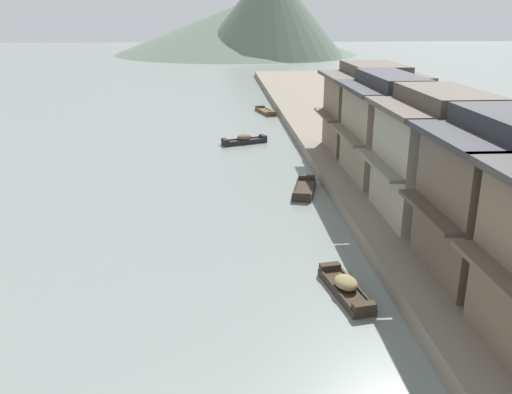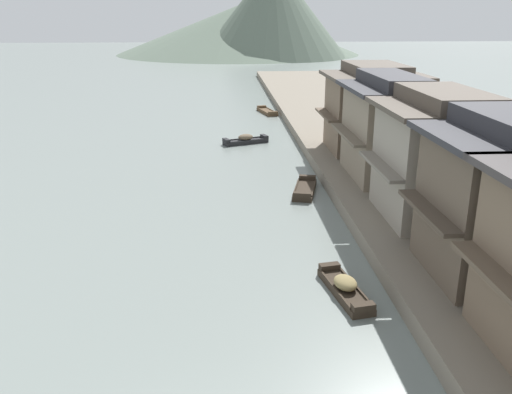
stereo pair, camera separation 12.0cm
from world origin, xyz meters
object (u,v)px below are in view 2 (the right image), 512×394
(boat_moored_nearest, at_px, (246,140))
(house_waterfront_far, at_px, (372,109))
(house_waterfront_narrow, at_px, (388,127))
(house_waterfront_tall, at_px, (440,156))
(boat_moored_third, at_px, (305,189))
(boat_moored_second, at_px, (345,288))
(boat_moored_far, at_px, (267,112))

(boat_moored_nearest, distance_m, house_waterfront_far, 11.10)
(house_waterfront_narrow, bearing_deg, house_waterfront_tall, -86.63)
(boat_moored_third, distance_m, house_waterfront_far, 10.02)
(boat_moored_third, bearing_deg, house_waterfront_far, 51.20)
(house_waterfront_far, bearing_deg, boat_moored_second, -107.43)
(boat_moored_second, distance_m, house_waterfront_far, 20.97)
(boat_moored_third, xyz_separation_m, house_waterfront_far, (5.86, 7.29, 3.58))
(boat_moored_far, xyz_separation_m, house_waterfront_narrow, (4.97, -26.56, 3.60))
(boat_moored_second, relative_size, boat_moored_far, 0.84)
(house_waterfront_tall, bearing_deg, house_waterfront_far, 88.08)
(boat_moored_nearest, xyz_separation_m, boat_moored_far, (2.98, 14.13, -0.12))
(house_waterfront_tall, bearing_deg, boat_moored_nearest, 113.33)
(boat_moored_nearest, height_order, house_waterfront_narrow, house_waterfront_narrow)
(boat_moored_far, bearing_deg, boat_moored_third, -90.04)
(boat_moored_nearest, distance_m, house_waterfront_narrow, 15.16)
(boat_moored_third, height_order, boat_moored_far, boat_moored_third)
(house_waterfront_tall, distance_m, house_waterfront_far, 13.61)
(house_waterfront_tall, height_order, house_waterfront_far, same)
(boat_moored_third, height_order, house_waterfront_narrow, house_waterfront_narrow)
(boat_moored_third, height_order, house_waterfront_far, house_waterfront_far)
(house_waterfront_tall, relative_size, house_waterfront_narrow, 0.88)
(house_waterfront_tall, height_order, house_waterfront_narrow, same)
(boat_moored_far, bearing_deg, boat_moored_nearest, -101.89)
(house_waterfront_narrow, bearing_deg, boat_moored_nearest, 122.61)
(boat_moored_far, bearing_deg, house_waterfront_tall, -80.88)
(boat_moored_second, distance_m, boat_moored_third, 12.44)
(house_waterfront_tall, bearing_deg, house_waterfront_narrow, 93.37)
(boat_moored_second, distance_m, boat_moored_far, 39.64)
(boat_moored_second, relative_size, house_waterfront_tall, 0.60)
(house_waterfront_tall, distance_m, house_waterfront_narrow, 6.97)
(boat_moored_second, xyz_separation_m, boat_moored_far, (0.35, 39.64, -0.10))
(boat_moored_third, bearing_deg, house_waterfront_narrow, 7.32)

